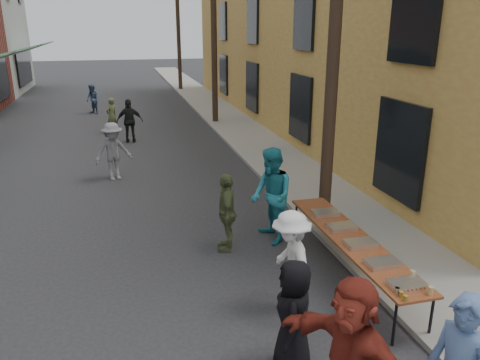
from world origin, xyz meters
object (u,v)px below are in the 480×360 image
guest_front_c (271,196)px  serving_table (352,240)px  guest_front_a (293,316)px  utility_pole_far (178,22)px  utility_pole_near (336,12)px  utility_pole_mid (214,20)px  catering_tray_sausage (407,285)px

guest_front_c → serving_table: bearing=22.2°
guest_front_a → guest_front_c: bearing=-173.4°
utility_pole_far → guest_front_a: (-2.30, -28.14, -3.74)m
utility_pole_near → guest_front_a: size_ratio=5.90×
serving_table → guest_front_c: 1.99m
utility_pole_near → utility_pole_mid: same height
utility_pole_near → catering_tray_sausage: bearing=-97.4°
utility_pole_mid → guest_front_a: size_ratio=5.90×
catering_tray_sausage → guest_front_c: bearing=104.6°
utility_pole_near → utility_pole_mid: (0.00, 12.00, 0.00)m
utility_pole_near → serving_table: utility_pole_near is taller
utility_pole_near → catering_tray_sausage: 5.38m
catering_tray_sausage → serving_table: bearing=90.0°
catering_tray_sausage → utility_pole_far: bearing=89.0°
guest_front_a → utility_pole_mid: bearing=-167.6°
guest_front_a → utility_pole_near: bearing=171.4°
guest_front_a → guest_front_c: size_ratio=0.78×
serving_table → catering_tray_sausage: catering_tray_sausage is taller
utility_pole_mid → serving_table: bearing=-92.0°
utility_pole_mid → utility_pole_far: size_ratio=1.00×
serving_table → utility_pole_mid: bearing=88.0°
utility_pole_far → serving_table: size_ratio=2.25×
utility_pole_mid → catering_tray_sausage: size_ratio=18.00×
utility_pole_near → guest_front_c: bearing=-162.0°
utility_pole_near → utility_pole_mid: size_ratio=1.00×
serving_table → guest_front_c: guest_front_c is taller
utility_pole_near → catering_tray_sausage: (-0.50, -3.87, -3.71)m
catering_tray_sausage → utility_pole_mid: bearing=88.2°
utility_pole_mid → guest_front_a: 16.73m
serving_table → guest_front_c: size_ratio=2.03×
utility_pole_far → catering_tray_sausage: (-0.50, -27.87, -3.71)m
utility_pole_far → serving_table: bearing=-91.1°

